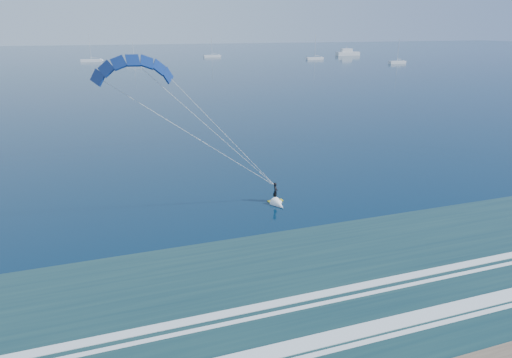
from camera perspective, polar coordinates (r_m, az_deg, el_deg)
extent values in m
cube|color=#1E423F|center=(27.30, 1.14, -17.49)|extent=(600.00, 22.00, 0.03)
cube|color=white|center=(25.44, 3.23, -20.56)|extent=(600.00, 1.10, 0.07)
cube|color=white|center=(28.44, 0.04, -15.79)|extent=(600.00, 0.70, 0.07)
cube|color=yellow|center=(44.25, 2.43, -2.73)|extent=(1.48, 0.47, 0.08)
imported|color=black|center=(43.91, 2.44, -1.57)|extent=(0.64, 0.77, 1.82)
cone|color=white|center=(43.06, 2.88, -3.30)|extent=(1.31, 1.74, 1.10)
cube|color=silver|center=(281.03, 11.40, 15.10)|extent=(14.19, 3.78, 2.08)
cube|color=silver|center=(280.43, 11.24, 15.51)|extent=(6.62, 3.03, 1.89)
cylinder|color=silver|center=(280.35, 11.27, 15.90)|extent=(0.16, 0.16, 2.00)
cube|color=silver|center=(239.23, -19.89, 13.75)|extent=(9.86, 2.40, 1.20)
cylinder|color=silver|center=(238.90, -20.06, 15.31)|extent=(0.18, 0.18, 11.94)
cylinder|color=silver|center=(239.15, -19.63, 14.11)|extent=(2.60, 0.12, 0.12)
cube|color=silver|center=(211.29, -14.97, 13.71)|extent=(7.03, 2.40, 1.20)
cylinder|color=silver|center=(210.98, -15.08, 15.06)|extent=(0.18, 0.18, 8.79)
cylinder|color=silver|center=(211.30, -14.67, 14.12)|extent=(2.60, 0.12, 0.12)
cube|color=silver|center=(261.29, -5.53, 15.03)|extent=(9.18, 2.40, 1.20)
cylinder|color=silver|center=(260.99, -5.57, 16.39)|extent=(0.18, 0.18, 11.22)
cylinder|color=silver|center=(261.50, -5.28, 15.35)|extent=(2.60, 0.12, 0.12)
cube|color=silver|center=(243.32, 7.35, 14.72)|extent=(9.02, 2.40, 1.20)
cylinder|color=silver|center=(243.01, 7.42, 16.16)|extent=(0.18, 0.18, 11.08)
cylinder|color=silver|center=(243.77, 7.63, 15.05)|extent=(2.60, 0.12, 0.12)
cube|color=silver|center=(224.28, 17.23, 13.76)|extent=(8.09, 2.40, 1.20)
cylinder|color=silver|center=(223.96, 17.37, 15.16)|extent=(0.18, 0.18, 9.85)
cylinder|color=silver|center=(224.89, 17.52, 14.10)|extent=(2.60, 0.12, 0.12)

